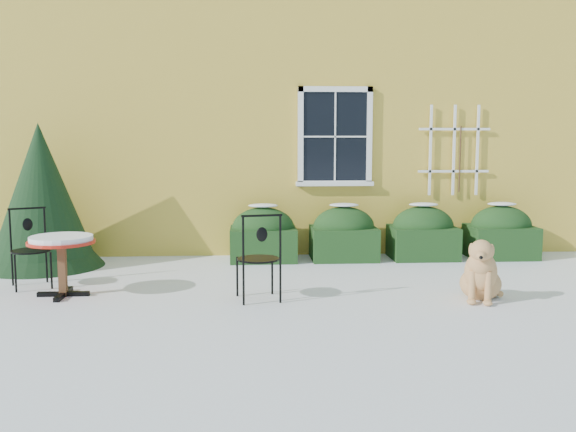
{
  "coord_description": "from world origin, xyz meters",
  "views": [
    {
      "loc": [
        -0.54,
        -7.61,
        1.94
      ],
      "look_at": [
        0.0,
        1.0,
        0.9
      ],
      "focal_mm": 40.0,
      "sensor_mm": 36.0,
      "label": 1
    }
  ],
  "objects": [
    {
      "name": "bistro_table",
      "position": [
        -2.84,
        0.33,
        0.63
      ],
      "size": [
        0.81,
        0.81,
        0.76
      ],
      "rotation": [
        0.0,
        0.0,
        0.32
      ],
      "color": "black",
      "rests_on": "ground"
    },
    {
      "name": "ground",
      "position": [
        0.0,
        0.0,
        0.0
      ],
      "size": [
        80.0,
        80.0,
        0.0
      ],
      "primitive_type": "plane",
      "color": "white",
      "rests_on": "ground"
    },
    {
      "name": "evergreen_shrub",
      "position": [
        -3.65,
        2.23,
        0.88
      ],
      "size": [
        1.8,
        1.8,
        2.18
      ],
      "rotation": [
        0.0,
        0.0,
        0.33
      ],
      "color": "black",
      "rests_on": "ground"
    },
    {
      "name": "patio_chair_near",
      "position": [
        -0.41,
        -0.03,
        0.53
      ],
      "size": [
        0.55,
        0.55,
        1.07
      ],
      "rotation": [
        0.0,
        0.0,
        3.32
      ],
      "color": "black",
      "rests_on": "ground"
    },
    {
      "name": "patio_chair_far",
      "position": [
        -3.4,
        0.89,
        0.52
      ],
      "size": [
        0.61,
        0.6,
        1.04
      ],
      "rotation": [
        0.0,
        0.0,
        0.43
      ],
      "color": "black",
      "rests_on": "ground"
    },
    {
      "name": "house",
      "position": [
        0.0,
        7.0,
        3.22
      ],
      "size": [
        12.4,
        8.4,
        6.4
      ],
      "color": "yellow",
      "rests_on": "ground"
    },
    {
      "name": "hedge_row",
      "position": [
        1.65,
        2.55,
        0.4
      ],
      "size": [
        4.95,
        0.8,
        0.91
      ],
      "color": "black",
      "rests_on": "ground"
    },
    {
      "name": "dog",
      "position": [
        2.25,
        -0.21,
        0.32
      ],
      "size": [
        0.66,
        0.84,
        0.79
      ],
      "rotation": [
        0.0,
        0.0,
        -0.37
      ],
      "color": "tan",
      "rests_on": "ground"
    }
  ]
}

